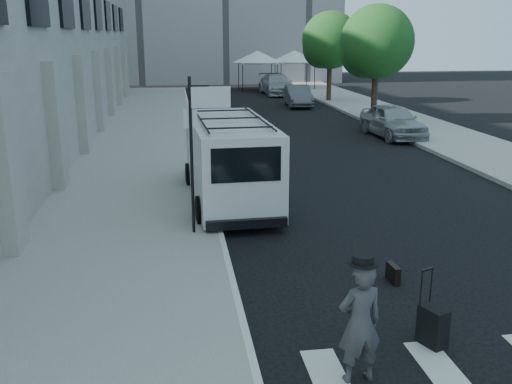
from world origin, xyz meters
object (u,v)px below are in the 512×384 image
object	(u,v)px
businessman	(360,323)
parked_car_b	(298,96)
briefcase	(393,273)
suitcase	(433,326)
parked_car_c	(277,85)
cargo_van	(229,160)
parked_car_a	(393,121)

from	to	relation	value
businessman	parked_car_b	size ratio (longest dim) A/B	0.41
businessman	briefcase	xyz separation A→B (m)	(1.66, 2.96, -0.68)
suitcase	parked_car_c	distance (m)	36.70
cargo_van	parked_car_a	bearing A→B (deg)	45.45
briefcase	cargo_van	xyz separation A→B (m)	(-2.53, 5.80, 1.02)
parked_car_a	suitcase	bearing A→B (deg)	-112.86
cargo_van	parked_car_c	size ratio (longest dim) A/B	1.16
parked_car_b	parked_car_c	distance (m)	7.49
parked_car_b	parked_car_c	xyz separation A→B (m)	(0.00, 7.49, 0.09)
suitcase	cargo_van	world-z (taller)	cargo_van
cargo_van	parked_car_c	xyz separation A→B (m)	(6.51, 28.39, -0.42)
cargo_van	briefcase	bearing A→B (deg)	-68.79
businessman	parked_car_a	size ratio (longest dim) A/B	0.39
suitcase	parked_car_b	distance (m)	29.27
parked_car_a	cargo_van	bearing A→B (deg)	-135.71
cargo_van	parked_car_c	world-z (taller)	cargo_van
cargo_van	parked_car_b	bearing A→B (deg)	70.36
parked_car_a	parked_car_c	xyz separation A→B (m)	(-1.80, 19.23, 0.02)
parked_car_b	parked_car_c	world-z (taller)	parked_car_c
suitcase	cargo_van	xyz separation A→B (m)	(-2.26, 8.06, 0.87)
businessman	cargo_van	distance (m)	8.81
cargo_van	parked_car_c	bearing A→B (deg)	74.75
briefcase	parked_car_a	distance (m)	16.05
suitcase	parked_car_a	xyz separation A→B (m)	(6.05, 17.22, 0.44)
parked_car_b	parked_car_c	bearing A→B (deg)	94.05
parked_car_c	businessman	bearing A→B (deg)	-101.24
businessman	parked_car_a	world-z (taller)	businessman
parked_car_a	businessman	bearing A→B (deg)	-116.05
businessman	parked_car_b	xyz separation A→B (m)	(5.64, 29.67, -0.17)
businessman	cargo_van	world-z (taller)	cargo_van
parked_car_c	parked_car_b	bearing A→B (deg)	-92.62
briefcase	parked_car_a	size ratio (longest dim) A/B	0.10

